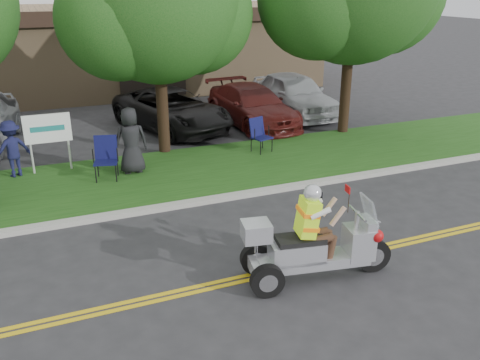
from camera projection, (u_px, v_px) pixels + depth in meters
name	position (u px, v px, depth m)	size (l,w,h in m)	color
ground	(234.00, 266.00, 9.80)	(120.00, 120.00, 0.00)	#28282B
centerline_near	(246.00, 281.00, 9.29)	(60.00, 0.10, 0.01)	gold
centerline_far	(242.00, 276.00, 9.43)	(60.00, 0.10, 0.01)	gold
curb	(188.00, 203.00, 12.40)	(60.00, 0.25, 0.12)	#A8A89E
grass_verge	(166.00, 175.00, 14.25)	(60.00, 4.00, 0.10)	#1C4813
commercial_building	(134.00, 46.00, 26.12)	(18.00, 8.20, 4.00)	#9E7F5B
tree_mid	(158.00, 7.00, 14.61)	(5.88, 4.80, 7.05)	#332114
business_sign	(48.00, 132.00, 14.00)	(1.25, 0.06, 1.75)	silver
trike_scooter	(312.00, 247.00, 9.15)	(2.85, 1.15, 1.87)	black
lawn_chair_a	(106.00, 155.00, 13.70)	(0.74, 0.76, 1.15)	black
lawn_chair_b	(259.00, 133.00, 15.93)	(0.70, 0.72, 1.05)	black
spectator_chair_a	(12.00, 149.00, 13.77)	(1.01, 0.58, 1.56)	#16173D
spectator_chair_b	(131.00, 140.00, 13.99)	(0.90, 0.59, 1.85)	black
parked_car_mid	(172.00, 110.00, 18.62)	(2.43, 5.28, 1.47)	black
parked_car_right	(252.00, 106.00, 19.24)	(2.06, 5.07, 1.47)	#521613
parked_car_far_right	(294.00, 94.00, 20.63)	(2.02, 5.02, 1.71)	#ABADB2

